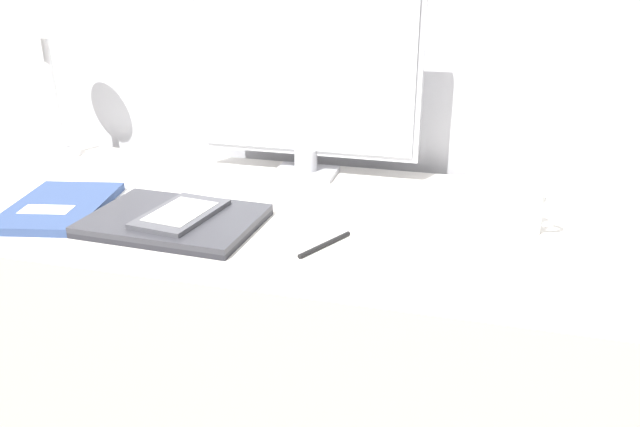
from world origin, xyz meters
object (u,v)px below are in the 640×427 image
(laptop, at_px, (175,220))
(coffee_mug, at_px, (520,210))
(desk_lamp, at_px, (47,53))
(monitor, at_px, (305,82))
(notebook, at_px, (59,207))
(ereader, at_px, (181,213))
(keyboard, at_px, (486,259))
(pen, at_px, (325,244))

(laptop, distance_m, coffee_mug, 0.68)
(desk_lamp, bearing_deg, coffee_mug, -10.50)
(monitor, relative_size, notebook, 1.77)
(monitor, relative_size, ereader, 2.67)
(ereader, bearing_deg, laptop, -171.59)
(keyboard, xyz_separation_m, coffee_mug, (0.06, 0.16, 0.04))
(pen, bearing_deg, coffee_mug, 25.65)
(ereader, bearing_deg, notebook, 178.35)
(notebook, bearing_deg, ereader, -1.65)
(desk_lamp, height_order, pen, desk_lamp)
(laptop, xyz_separation_m, coffee_mug, (0.67, 0.15, 0.03))
(laptop, distance_m, ereader, 0.02)
(ereader, relative_size, pen, 1.61)
(pen, bearing_deg, desk_lamp, 155.29)
(desk_lamp, xyz_separation_m, coffee_mug, (1.19, -0.22, -0.23))
(monitor, height_order, coffee_mug, monitor)
(coffee_mug, bearing_deg, monitor, 154.99)
(ereader, height_order, desk_lamp, desk_lamp)
(keyboard, height_order, notebook, notebook)
(ereader, relative_size, notebook, 0.66)
(desk_lamp, distance_m, coffee_mug, 1.24)
(laptop, xyz_separation_m, notebook, (-0.28, 0.01, -0.00))
(monitor, height_order, desk_lamp, monitor)
(ereader, distance_m, desk_lamp, 0.70)
(notebook, bearing_deg, keyboard, -1.33)
(monitor, height_order, laptop, monitor)
(laptop, xyz_separation_m, pen, (0.32, -0.02, -0.01))
(keyboard, xyz_separation_m, notebook, (-0.88, 0.02, 0.00))
(monitor, bearing_deg, coffee_mug, -25.01)
(keyboard, relative_size, ereader, 1.55)
(desk_lamp, bearing_deg, monitor, 1.05)
(keyboard, distance_m, laptop, 0.61)
(ereader, height_order, coffee_mug, coffee_mug)
(notebook, bearing_deg, pen, -2.81)
(monitor, bearing_deg, keyboard, -41.55)
(coffee_mug, height_order, pen, coffee_mug)
(notebook, bearing_deg, laptop, -2.17)
(keyboard, relative_size, notebook, 1.03)
(ereader, distance_m, notebook, 0.29)
(desk_lamp, height_order, notebook, desk_lamp)
(laptop, distance_m, desk_lamp, 0.70)
(coffee_mug, bearing_deg, notebook, -171.65)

